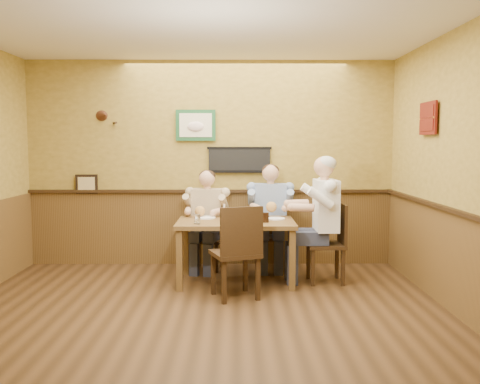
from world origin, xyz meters
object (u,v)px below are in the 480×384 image
object	(u,v)px
cola_tumbler	(265,217)
pepper_shaker	(229,217)
water_glass_mid	(242,220)
diner_tan_shirt	(208,225)
hot_sauce_bottle	(224,213)
chair_near_side	(235,251)
diner_blue_polo	(270,222)
chair_back_left	(208,238)
dining_table	(236,228)
water_glass_left	(197,219)
salt_shaker	(223,216)
chair_right_end	(325,243)
chair_back_right	(270,236)
diner_white_elder	(326,226)

from	to	relation	value
cola_tumbler	pepper_shaker	xyz separation A→B (m)	(-0.43, 0.17, -0.02)
cola_tumbler	water_glass_mid	bearing A→B (deg)	-139.16
diner_tan_shirt	cola_tumbler	bearing A→B (deg)	-37.00
hot_sauce_bottle	pepper_shaker	size ratio (longest dim) A/B	2.14
chair_near_side	diner_blue_polo	xyz separation A→B (m)	(0.47, 1.38, 0.12)
water_glass_mid	pepper_shaker	distance (m)	0.44
chair_back_left	dining_table	bearing A→B (deg)	-49.59
water_glass_left	salt_shaker	distance (m)	0.40
water_glass_left	pepper_shaker	xyz separation A→B (m)	(0.36, 0.29, -0.01)
chair_right_end	pepper_shaker	xyz separation A→B (m)	(-1.17, 0.05, 0.31)
dining_table	pepper_shaker	bearing A→B (deg)	155.61
chair_back_left	water_glass_left	distance (m)	0.98
pepper_shaker	cola_tumbler	bearing A→B (deg)	-22.05
chair_near_side	cola_tumbler	world-z (taller)	chair_near_side
chair_back_right	chair_right_end	size ratio (longest dim) A/B	0.92
chair_back_right	hot_sauce_bottle	size ratio (longest dim) A/B	4.87
diner_blue_polo	hot_sauce_bottle	xyz separation A→B (m)	(-0.60, -0.74, 0.21)
chair_near_side	water_glass_mid	bearing A→B (deg)	-125.95
water_glass_left	cola_tumbler	bearing A→B (deg)	8.18
chair_back_left	cola_tumbler	distance (m)	1.14
chair_right_end	pepper_shaker	world-z (taller)	chair_right_end
chair_right_end	water_glass_left	distance (m)	1.58
diner_blue_polo	salt_shaker	bearing A→B (deg)	-129.06
diner_blue_polo	diner_white_elder	world-z (taller)	diner_white_elder
dining_table	hot_sauce_bottle	world-z (taller)	hot_sauce_bottle
chair_back_left	hot_sauce_bottle	distance (m)	0.82
water_glass_left	diner_blue_polo	bearing A→B (deg)	47.20
chair_back_left	water_glass_mid	xyz separation A→B (m)	(0.44, -1.02, 0.40)
water_glass_left	salt_shaker	bearing A→B (deg)	43.23
dining_table	pepper_shaker	xyz separation A→B (m)	(-0.09, 0.04, 0.13)
chair_back_left	cola_tumbler	world-z (taller)	cola_tumbler
cola_tumbler	salt_shaker	bearing A→B (deg)	162.02
chair_near_side	pepper_shaker	xyz separation A→B (m)	(-0.08, 0.69, 0.28)
chair_near_side	hot_sauce_bottle	size ratio (longest dim) A/B	5.64
dining_table	diner_white_elder	bearing A→B (deg)	-0.47
diner_blue_polo	water_glass_left	distance (m)	1.35
salt_shaker	chair_back_right	bearing A→B (deg)	48.90
chair_back_left	salt_shaker	xyz separation A→B (m)	(0.22, -0.63, 0.38)
water_glass_mid	cola_tumbler	xyz separation A→B (m)	(0.27, 0.24, -0.01)
chair_back_right	water_glass_mid	xyz separation A→B (m)	(-0.39, -1.10, 0.38)
diner_white_elder	chair_right_end	bearing A→B (deg)	0.00
diner_blue_polo	water_glass_left	bearing A→B (deg)	-130.76
cola_tumbler	salt_shaker	distance (m)	0.52
water_glass_left	hot_sauce_bottle	size ratio (longest dim) A/B	0.60
dining_table	water_glass_mid	world-z (taller)	water_glass_mid
diner_white_elder	pepper_shaker	distance (m)	1.17
chair_near_side	diner_tan_shirt	world-z (taller)	diner_tan_shirt
chair_right_end	chair_near_side	world-z (taller)	chair_near_side
salt_shaker	chair_near_side	bearing A→B (deg)	-77.97
chair_near_side	diner_white_elder	bearing A→B (deg)	-169.24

